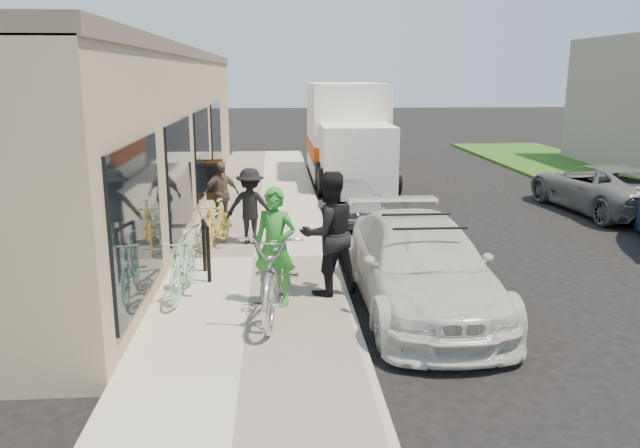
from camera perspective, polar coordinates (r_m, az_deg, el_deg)
name	(u,v)px	position (r m, az deg, el deg)	size (l,w,h in m)	color
ground	(381,321)	(9.48, 5.64, -8.83)	(120.00, 120.00, 0.00)	black
sidewalk	(254,261)	(12.17, -6.08, -3.36)	(3.00, 34.00, 0.15)	#BBB8A9
curb	(333,260)	(12.21, 1.22, -3.28)	(0.12, 34.00, 0.13)	#A59F96
storefront	(133,132)	(17.10, -16.72, 8.04)	(3.60, 20.00, 4.22)	tan
bike_rack	(206,244)	(10.98, -10.39, -1.82)	(0.21, 0.67, 0.97)	black
sandwich_board	(213,180)	(17.81, -9.80, 4.01)	(0.77, 0.77, 1.08)	black
sedan_white	(420,266)	(9.85, 9.14, -3.77)	(2.01, 4.83, 1.44)	silver
sedan_silver	(353,200)	(15.68, 3.06, 2.20)	(1.22, 3.04, 1.04)	#9FA0A5
moving_truck	(348,137)	(21.84, 2.54, 7.93)	(2.55, 6.70, 3.29)	white
far_car_gray	(601,187)	(18.29, 24.29, 3.07)	(2.15, 4.66, 1.30)	slate
tandem_bike	(277,269)	(9.20, -3.92, -4.11)	(0.88, 2.53, 1.33)	silver
woman_rider	(275,247)	(9.44, -4.14, -2.09)	(0.66, 0.44, 1.82)	#2D892E
man_standing	(329,233)	(9.87, 0.80, -0.86)	(0.97, 0.75, 1.99)	black
cruiser_bike_a	(183,265)	(10.12, -12.44, -3.68)	(0.48, 1.69, 1.02)	#8CD1BB
cruiser_bike_b	(214,224)	(13.23, -9.68, 0.04)	(0.53, 1.53, 0.80)	#8CD1BB
cruiser_bike_c	(216,224)	(12.79, -9.52, -0.04)	(0.46, 1.61, 0.97)	gold
bystander_a	(250,206)	(12.98, -6.37, 1.65)	(1.02, 0.59, 1.58)	black
bystander_b	(221,195)	(14.47, -9.05, 2.67)	(0.89, 0.37, 1.52)	brown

